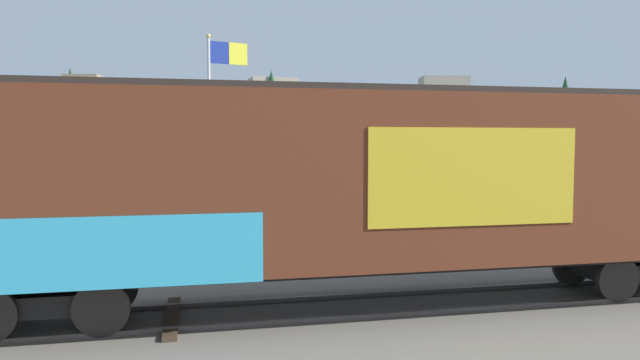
{
  "coord_description": "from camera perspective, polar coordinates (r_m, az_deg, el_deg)",
  "views": [
    {
      "loc": [
        -3.78,
        -10.75,
        3.18
      ],
      "look_at": [
        -1.95,
        0.97,
        2.41
      ],
      "focal_mm": 32.52,
      "sensor_mm": 36.0,
      "label": 1
    }
  ],
  "objects": [
    {
      "name": "ground_plane",
      "position": [
        11.83,
        10.34,
        -11.93
      ],
      "size": [
        260.0,
        260.0,
        0.0
      ],
      "primitive_type": "plane",
      "color": "slate"
    },
    {
      "name": "parked_car_black",
      "position": [
        18.02,
        7.41,
        -3.9
      ],
      "size": [
        4.18,
        2.22,
        1.54
      ],
      "color": "black",
      "rests_on": "ground_plane"
    },
    {
      "name": "hillside",
      "position": [
        85.5,
        -6.39,
        4.43
      ],
      "size": [
        128.43,
        35.2,
        12.26
      ],
      "color": "slate",
      "rests_on": "ground_plane"
    },
    {
      "name": "track",
      "position": [
        11.39,
        2.87,
        -12.28
      ],
      "size": [
        59.99,
        5.32,
        0.08
      ],
      "color": "#4C4742",
      "rests_on": "ground_plane"
    },
    {
      "name": "parked_car_red",
      "position": [
        17.16,
        -12.82,
        -4.16
      ],
      "size": [
        4.56,
        2.07,
        1.66
      ],
      "color": "#B21E1E",
      "rests_on": "ground_plane"
    },
    {
      "name": "flagpole",
      "position": [
        23.61,
        -9.97,
        7.93
      ],
      "size": [
        1.62,
        0.67,
        7.45
      ],
      "color": "silver",
      "rests_on": "ground_plane"
    },
    {
      "name": "freight_car",
      "position": [
        11.11,
        5.26,
        -0.09
      ],
      "size": [
        17.38,
        4.05,
        4.28
      ],
      "color": "#5B2B19",
      "rests_on": "ground_plane"
    }
  ]
}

